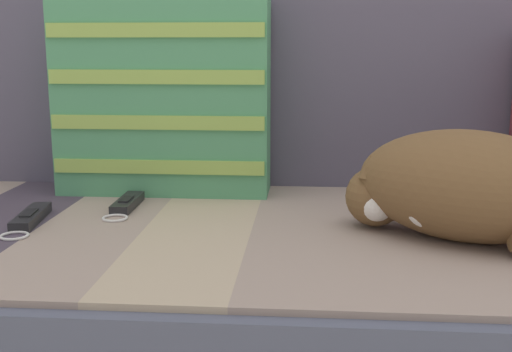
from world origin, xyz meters
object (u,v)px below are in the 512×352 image
(couch, at_px, (304,318))
(game_remote_near, at_px, (126,204))
(sleeping_cat, at_px, (456,188))
(game_remote_far, at_px, (30,218))
(throw_pillow_striped, at_px, (163,97))

(couch, xyz_separation_m, game_remote_near, (-0.36, 0.07, 0.20))
(couch, relative_size, sleeping_cat, 4.37)
(sleeping_cat, bearing_deg, game_remote_far, 176.82)
(throw_pillow_striped, bearing_deg, game_remote_far, -125.06)
(throw_pillow_striped, height_order, game_remote_near, throw_pillow_striped)
(sleeping_cat, height_order, game_remote_far, sleeping_cat)
(couch, height_order, throw_pillow_striped, throw_pillow_striped)
(sleeping_cat, xyz_separation_m, game_remote_far, (-0.75, 0.04, -0.08))
(couch, relative_size, game_remote_far, 8.83)
(throw_pillow_striped, bearing_deg, sleeping_cat, -29.45)
(couch, height_order, sleeping_cat, sleeping_cat)
(sleeping_cat, xyz_separation_m, game_remote_near, (-0.61, 0.16, -0.08))
(game_remote_near, bearing_deg, couch, -11.10)
(sleeping_cat, distance_m, game_remote_near, 0.63)
(sleeping_cat, height_order, game_remote_near, sleeping_cat)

